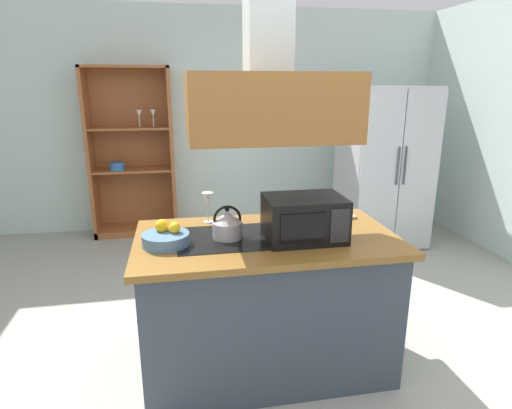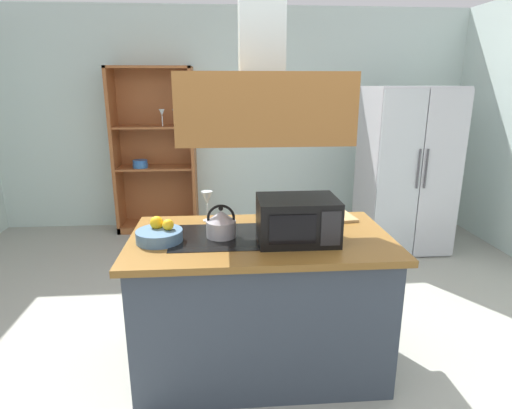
# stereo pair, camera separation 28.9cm
# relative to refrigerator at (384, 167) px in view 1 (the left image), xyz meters

# --- Properties ---
(ground_plane) EXTENTS (7.80, 7.80, 0.00)m
(ground_plane) POSITION_rel_refrigerator_xyz_m (-1.85, -1.91, -0.89)
(ground_plane) COLOR #98988E
(wall_back) EXTENTS (6.00, 0.12, 2.70)m
(wall_back) POSITION_rel_refrigerator_xyz_m (-1.85, 1.09, 0.46)
(wall_back) COLOR silver
(wall_back) RESTS_ON ground
(kitchen_island) EXTENTS (1.59, 0.90, 0.90)m
(kitchen_island) POSITION_rel_refrigerator_xyz_m (-1.77, -1.99, -0.43)
(kitchen_island) COLOR #37414D
(kitchen_island) RESTS_ON ground
(range_hood) EXTENTS (0.90, 0.70, 1.21)m
(range_hood) POSITION_rel_refrigerator_xyz_m (-1.77, -1.99, 0.89)
(range_hood) COLOR #955E2B
(refrigerator) EXTENTS (0.90, 0.78, 1.78)m
(refrigerator) POSITION_rel_refrigerator_xyz_m (0.00, 0.00, 0.00)
(refrigerator) COLOR silver
(refrigerator) RESTS_ON ground
(dish_cabinet) EXTENTS (0.98, 0.40, 2.00)m
(dish_cabinet) POSITION_rel_refrigerator_xyz_m (-2.83, 0.87, 0.00)
(dish_cabinet) COLOR #98552C
(dish_cabinet) RESTS_ON ground
(kettle) EXTENTS (0.18, 0.18, 0.20)m
(kettle) POSITION_rel_refrigerator_xyz_m (-2.01, -1.99, 0.10)
(kettle) COLOR #B4B3B9
(kettle) RESTS_ON kitchen_island
(cutting_board) EXTENTS (0.37, 0.28, 0.02)m
(cutting_board) POSITION_rel_refrigerator_xyz_m (-1.28, -1.69, 0.02)
(cutting_board) COLOR tan
(cutting_board) RESTS_ON kitchen_island
(microwave) EXTENTS (0.46, 0.35, 0.26)m
(microwave) POSITION_rel_refrigerator_xyz_m (-1.57, -2.09, 0.14)
(microwave) COLOR black
(microwave) RESTS_ON kitchen_island
(wine_glass_on_counter) EXTENTS (0.08, 0.08, 0.21)m
(wine_glass_on_counter) POSITION_rel_refrigerator_xyz_m (-2.10, -1.67, 0.16)
(wine_glass_on_counter) COLOR silver
(wine_glass_on_counter) RESTS_ON kitchen_island
(fruit_bowl) EXTENTS (0.27, 0.27, 0.14)m
(fruit_bowl) POSITION_rel_refrigerator_xyz_m (-2.37, -2.04, 0.06)
(fruit_bowl) COLOR #4C7299
(fruit_bowl) RESTS_ON kitchen_island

